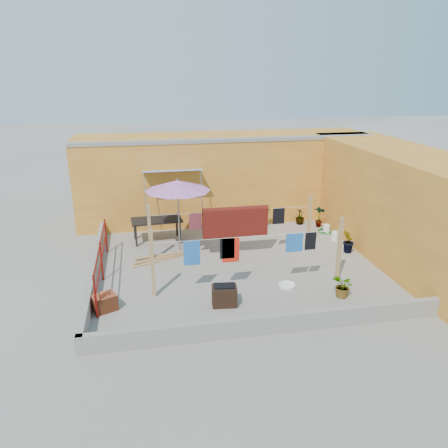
{
  "coord_description": "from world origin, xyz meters",
  "views": [
    {
      "loc": [
        -2.64,
        -11.5,
        5.45
      ],
      "look_at": [
        -0.35,
        0.3,
        1.23
      ],
      "focal_mm": 35.0,
      "sensor_mm": 36.0,
      "label": 1
    }
  ],
  "objects_px": {
    "brazier": "(224,295)",
    "water_jug_a": "(335,236)",
    "patio_umbrella": "(178,186)",
    "white_basin": "(287,285)",
    "water_jug_b": "(326,229)",
    "green_hose": "(325,231)",
    "outdoor_table": "(157,221)",
    "brick_stack": "(104,302)",
    "plant_back_a": "(260,215)"
  },
  "relations": [
    {
      "from": "water_jug_a",
      "to": "green_hose",
      "type": "distance_m",
      "value": 0.82
    },
    {
      "from": "patio_umbrella",
      "to": "outdoor_table",
      "type": "bearing_deg",
      "value": 121.14
    },
    {
      "from": "water_jug_b",
      "to": "brick_stack",
      "type": "bearing_deg",
      "value": -151.83
    },
    {
      "from": "outdoor_table",
      "to": "water_jug_b",
      "type": "bearing_deg",
      "value": -3.87
    },
    {
      "from": "green_hose",
      "to": "plant_back_a",
      "type": "relative_size",
      "value": 0.63
    },
    {
      "from": "patio_umbrella",
      "to": "outdoor_table",
      "type": "distance_m",
      "value": 1.93
    },
    {
      "from": "brazier",
      "to": "water_jug_b",
      "type": "bearing_deg",
      "value": 43.31
    },
    {
      "from": "white_basin",
      "to": "water_jug_a",
      "type": "relative_size",
      "value": 1.34
    },
    {
      "from": "water_jug_a",
      "to": "green_hose",
      "type": "bearing_deg",
      "value": 90.0
    },
    {
      "from": "outdoor_table",
      "to": "white_basin",
      "type": "relative_size",
      "value": 3.79
    },
    {
      "from": "brazier",
      "to": "water_jug_b",
      "type": "xyz_separation_m",
      "value": [
        4.53,
        4.27,
        -0.11
      ]
    },
    {
      "from": "patio_umbrella",
      "to": "green_hose",
      "type": "distance_m",
      "value": 5.74
    },
    {
      "from": "plant_back_a",
      "to": "water_jug_b",
      "type": "bearing_deg",
      "value": -27.59
    },
    {
      "from": "water_jug_a",
      "to": "white_basin",
      "type": "bearing_deg",
      "value": -132.45
    },
    {
      "from": "outdoor_table",
      "to": "green_hose",
      "type": "relative_size",
      "value": 3.14
    },
    {
      "from": "brick_stack",
      "to": "patio_umbrella",
      "type": "bearing_deg",
      "value": 57.02
    },
    {
      "from": "water_jug_a",
      "to": "brazier",
      "type": "bearing_deg",
      "value": -141.7
    },
    {
      "from": "outdoor_table",
      "to": "water_jug_b",
      "type": "height_order",
      "value": "outdoor_table"
    },
    {
      "from": "outdoor_table",
      "to": "brazier",
      "type": "height_order",
      "value": "outdoor_table"
    },
    {
      "from": "brazier",
      "to": "water_jug_b",
      "type": "relative_size",
      "value": 1.8
    },
    {
      "from": "brazier",
      "to": "green_hose",
      "type": "height_order",
      "value": "brazier"
    },
    {
      "from": "outdoor_table",
      "to": "brazier",
      "type": "relative_size",
      "value": 2.66
    },
    {
      "from": "patio_umbrella",
      "to": "white_basin",
      "type": "distance_m",
      "value": 4.45
    },
    {
      "from": "brazier",
      "to": "water_jug_a",
      "type": "xyz_separation_m",
      "value": [
        4.53,
        3.57,
        -0.12
      ]
    },
    {
      "from": "white_basin",
      "to": "water_jug_a",
      "type": "height_order",
      "value": "water_jug_a"
    },
    {
      "from": "brick_stack",
      "to": "brazier",
      "type": "distance_m",
      "value": 2.89
    },
    {
      "from": "brazier",
      "to": "water_jug_a",
      "type": "bearing_deg",
      "value": 38.3
    },
    {
      "from": "white_basin",
      "to": "water_jug_a",
      "type": "bearing_deg",
      "value": 47.55
    },
    {
      "from": "brazier",
      "to": "outdoor_table",
      "type": "bearing_deg",
      "value": 106.75
    },
    {
      "from": "patio_umbrella",
      "to": "white_basin",
      "type": "xyz_separation_m",
      "value": [
        2.58,
        -2.95,
        -2.12
      ]
    },
    {
      "from": "water_jug_a",
      "to": "water_jug_b",
      "type": "xyz_separation_m",
      "value": [
        0.0,
        0.69,
        0.01
      ]
    },
    {
      "from": "brazier",
      "to": "green_hose",
      "type": "bearing_deg",
      "value": 44.09
    },
    {
      "from": "brick_stack",
      "to": "water_jug_b",
      "type": "bearing_deg",
      "value": 28.17
    },
    {
      "from": "brazier",
      "to": "water_jug_a",
      "type": "relative_size",
      "value": 1.91
    },
    {
      "from": "water_jug_a",
      "to": "green_hose",
      "type": "xyz_separation_m",
      "value": [
        -0.0,
        0.81,
        -0.11
      ]
    },
    {
      "from": "water_jug_b",
      "to": "green_hose",
      "type": "distance_m",
      "value": 0.17
    },
    {
      "from": "plant_back_a",
      "to": "water_jug_a",
      "type": "bearing_deg",
      "value": -40.2
    },
    {
      "from": "brick_stack",
      "to": "white_basin",
      "type": "xyz_separation_m",
      "value": [
        4.71,
        0.33,
        -0.17
      ]
    },
    {
      "from": "patio_umbrella",
      "to": "green_hose",
      "type": "bearing_deg",
      "value": 8.66
    },
    {
      "from": "white_basin",
      "to": "water_jug_b",
      "type": "relative_size",
      "value": 1.27
    },
    {
      "from": "outdoor_table",
      "to": "green_hose",
      "type": "distance_m",
      "value": 5.97
    },
    {
      "from": "brick_stack",
      "to": "water_jug_a",
      "type": "distance_m",
      "value": 8.09
    },
    {
      "from": "brick_stack",
      "to": "water_jug_a",
      "type": "relative_size",
      "value": 1.98
    },
    {
      "from": "brick_stack",
      "to": "green_hose",
      "type": "bearing_deg",
      "value": 28.87
    },
    {
      "from": "brick_stack",
      "to": "brazier",
      "type": "bearing_deg",
      "value": -6.01
    },
    {
      "from": "brick_stack",
      "to": "green_hose",
      "type": "relative_size",
      "value": 1.22
    },
    {
      "from": "water_jug_b",
      "to": "white_basin",
      "type": "bearing_deg",
      "value": -126.53
    },
    {
      "from": "green_hose",
      "to": "white_basin",
      "type": "bearing_deg",
      "value": -125.66
    },
    {
      "from": "white_basin",
      "to": "green_hose",
      "type": "distance_m",
      "value": 4.62
    },
    {
      "from": "water_jug_a",
      "to": "green_hose",
      "type": "relative_size",
      "value": 0.62
    }
  ]
}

